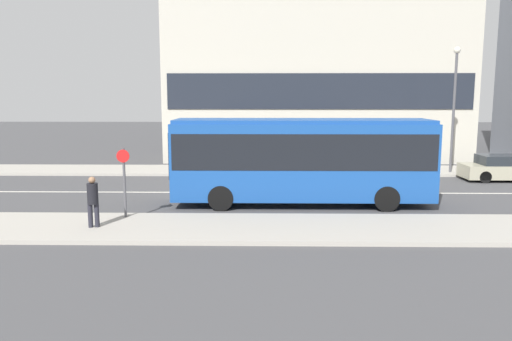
{
  "coord_description": "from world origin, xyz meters",
  "views": [
    {
      "loc": [
        1.87,
        -21.87,
        4.3
      ],
      "look_at": [
        1.51,
        -2.13,
        1.32
      ],
      "focal_mm": 35.0,
      "sensor_mm": 36.0,
      "label": 1
    }
  ],
  "objects_px": {
    "parked_car_0": "(504,168)",
    "bus_stop_sign": "(124,177)",
    "city_bus": "(302,156)",
    "street_lamp": "(454,96)",
    "pedestrian_near_stop": "(93,199)"
  },
  "relations": [
    {
      "from": "city_bus",
      "to": "bus_stop_sign",
      "type": "distance_m",
      "value": 6.83
    },
    {
      "from": "pedestrian_near_stop",
      "to": "bus_stop_sign",
      "type": "height_order",
      "value": "bus_stop_sign"
    },
    {
      "from": "parked_car_0",
      "to": "pedestrian_near_stop",
      "type": "bearing_deg",
      "value": -150.68
    },
    {
      "from": "parked_car_0",
      "to": "bus_stop_sign",
      "type": "height_order",
      "value": "bus_stop_sign"
    },
    {
      "from": "city_bus",
      "to": "parked_car_0",
      "type": "relative_size",
      "value": 2.39
    },
    {
      "from": "parked_car_0",
      "to": "bus_stop_sign",
      "type": "bearing_deg",
      "value": -153.27
    },
    {
      "from": "city_bus",
      "to": "street_lamp",
      "type": "height_order",
      "value": "street_lamp"
    },
    {
      "from": "parked_car_0",
      "to": "street_lamp",
      "type": "bearing_deg",
      "value": 135.43
    },
    {
      "from": "city_bus",
      "to": "pedestrian_near_stop",
      "type": "xyz_separation_m",
      "value": [
        -6.9,
        -4.04,
        -0.89
      ]
    },
    {
      "from": "pedestrian_near_stop",
      "to": "street_lamp",
      "type": "distance_m",
      "value": 19.9
    },
    {
      "from": "city_bus",
      "to": "parked_car_0",
      "type": "height_order",
      "value": "city_bus"
    },
    {
      "from": "street_lamp",
      "to": "pedestrian_near_stop",
      "type": "bearing_deg",
      "value": -142.83
    },
    {
      "from": "bus_stop_sign",
      "to": "parked_car_0",
      "type": "bearing_deg",
      "value": 26.73
    },
    {
      "from": "parked_car_0",
      "to": "pedestrian_near_stop",
      "type": "relative_size",
      "value": 2.57
    },
    {
      "from": "city_bus",
      "to": "parked_car_0",
      "type": "distance_m",
      "value": 12.31
    }
  ]
}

